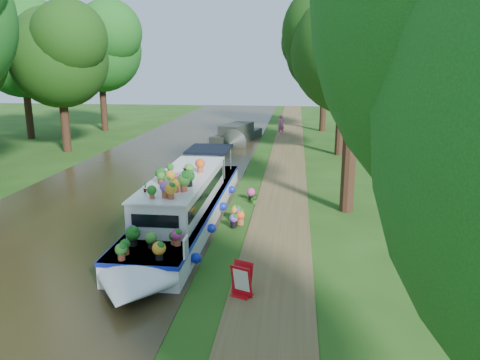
% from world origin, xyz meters
% --- Properties ---
extents(ground, '(100.00, 100.00, 0.00)m').
position_xyz_m(ground, '(0.00, 0.00, 0.00)').
color(ground, '#1B4110').
rests_on(ground, ground).
extents(canal_water, '(10.00, 100.00, 0.02)m').
position_xyz_m(canal_water, '(-6.00, 0.00, 0.01)').
color(canal_water, black).
rests_on(canal_water, ground).
extents(towpath, '(2.20, 100.00, 0.03)m').
position_xyz_m(towpath, '(1.20, 0.00, 0.01)').
color(towpath, brown).
rests_on(towpath, ground).
extents(plant_boat, '(2.29, 13.52, 2.30)m').
position_xyz_m(plant_boat, '(-2.25, 0.48, 0.85)').
color(plant_boat, silver).
rests_on(plant_boat, canal_water).
extents(tree_near_overhang, '(5.52, 5.28, 8.99)m').
position_xyz_m(tree_near_overhang, '(3.79, 3.06, 6.60)').
color(tree_near_overhang, black).
rests_on(tree_near_overhang, ground).
extents(tree_near_mid, '(6.90, 6.60, 9.40)m').
position_xyz_m(tree_near_mid, '(4.48, 15.08, 6.44)').
color(tree_near_mid, black).
rests_on(tree_near_mid, ground).
extents(tree_near_far, '(7.59, 7.26, 10.30)m').
position_xyz_m(tree_near_far, '(3.98, 26.09, 7.05)').
color(tree_near_far, black).
rests_on(tree_near_far, ground).
extents(tree_far_c, '(7.13, 6.82, 9.59)m').
position_xyz_m(tree_far_c, '(-13.52, 14.08, 6.52)').
color(tree_far_c, black).
rests_on(tree_far_c, ground).
extents(tree_far_d, '(8.05, 7.70, 10.85)m').
position_xyz_m(tree_far_d, '(-15.02, 24.10, 7.40)').
color(tree_far_d, black).
rests_on(tree_far_d, ground).
extents(tree_far_h, '(7.82, 7.48, 10.49)m').
position_xyz_m(tree_far_h, '(-19.02, 19.09, 7.14)').
color(tree_far_h, black).
rests_on(tree_far_h, ground).
extents(second_boat, '(3.43, 7.12, 1.31)m').
position_xyz_m(second_boat, '(-2.75, 19.59, 0.53)').
color(second_boat, '#222722').
rests_on(second_boat, canal_water).
extents(sandwich_board, '(0.59, 0.62, 0.87)m').
position_xyz_m(sandwich_board, '(0.45, -4.57, 0.42)').
color(sandwich_board, '#B70D15').
rests_on(sandwich_board, towpath).
extents(pedestrian_pink, '(0.70, 0.60, 1.62)m').
position_xyz_m(pedestrian_pink, '(0.50, 23.17, 0.84)').
color(pedestrian_pink, '#D7587C').
rests_on(pedestrian_pink, towpath).
extents(verge_plant, '(0.51, 0.48, 0.47)m').
position_xyz_m(verge_plant, '(0.05, 3.55, 0.24)').
color(verge_plant, '#2E601C').
rests_on(verge_plant, ground).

